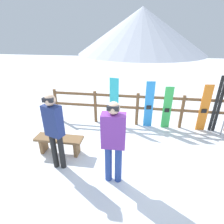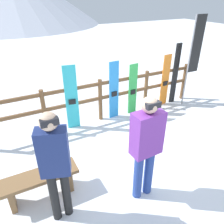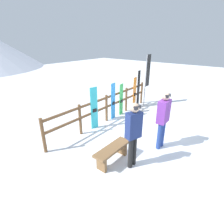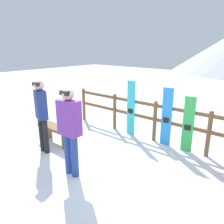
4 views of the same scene
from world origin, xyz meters
name	(u,v)px [view 2 (image 2 of 4)]	position (x,y,z in m)	size (l,w,h in m)	color
ground_plane	(149,171)	(0.00, 0.00, 0.00)	(40.00, 40.00, 0.00)	white
fence	(100,96)	(0.00, 2.18, 0.66)	(5.70, 0.10, 1.10)	brown
bench	(40,181)	(-1.90, 0.35, 0.33)	(1.19, 0.36, 0.46)	brown
person_navy	(55,161)	(-1.70, -0.15, 1.05)	(0.43, 0.32, 1.76)	black
person_purple	(146,143)	(-0.42, -0.35, 1.03)	(0.46, 0.26, 1.77)	navy
snowboard_cyan	(72,98)	(-0.75, 2.12, 0.78)	(0.30, 0.10, 1.58)	#2DBFCC
snowboard_blue	(114,91)	(0.36, 2.12, 0.75)	(0.27, 0.07, 1.52)	#288CE0
snowboard_green	(133,89)	(0.93, 2.12, 0.68)	(0.26, 0.07, 1.38)	green
snowboard_orange	(165,81)	(2.01, 2.12, 0.74)	(0.28, 0.08, 1.49)	orange
ski_pair_black	(175,74)	(2.36, 2.12, 0.88)	(0.20, 0.02, 1.76)	black
rental_flag	(194,52)	(2.67, 1.87, 1.54)	(0.40, 0.04, 2.48)	#99999E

